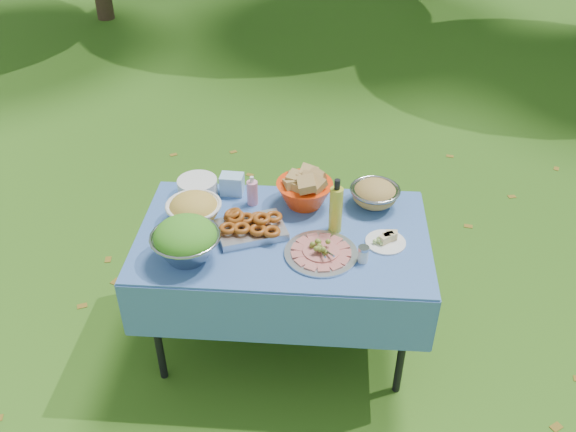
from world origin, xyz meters
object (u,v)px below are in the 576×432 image
object	(u,v)px
charcuterie_platter	(321,248)
plate_stack	(198,187)
picnic_table	(283,289)
pasta_bowl_steel	(375,194)
oil_bottle	(336,206)
bread_bowl	(305,188)
salad_bowl	(186,240)

from	to	relation	value
charcuterie_platter	plate_stack	bearing A→B (deg)	146.01
picnic_table	charcuterie_platter	xyz separation A→B (m)	(0.20, -0.15, 0.42)
pasta_bowl_steel	oil_bottle	world-z (taller)	oil_bottle
bread_bowl	charcuterie_platter	distance (m)	0.44
salad_bowl	plate_stack	bearing A→B (deg)	95.62
oil_bottle	charcuterie_platter	bearing A→B (deg)	-107.93
picnic_table	salad_bowl	bearing A→B (deg)	-152.81
charcuterie_platter	oil_bottle	bearing A→B (deg)	72.07
pasta_bowl_steel	oil_bottle	xyz separation A→B (m)	(-0.21, -0.24, 0.08)
bread_bowl	salad_bowl	bearing A→B (deg)	-137.10
plate_stack	pasta_bowl_steel	bearing A→B (deg)	-1.30
bread_bowl	pasta_bowl_steel	bearing A→B (deg)	3.15
salad_bowl	pasta_bowl_steel	size ratio (longest dim) A/B	1.26
pasta_bowl_steel	salad_bowl	bearing A→B (deg)	-150.35
plate_stack	pasta_bowl_steel	xyz separation A→B (m)	(0.96, -0.02, 0.02)
plate_stack	charcuterie_platter	xyz separation A→B (m)	(0.69, -0.46, -0.01)
picnic_table	plate_stack	size ratio (longest dim) A/B	6.73
picnic_table	bread_bowl	bearing A→B (deg)	70.72
plate_stack	charcuterie_platter	bearing A→B (deg)	-33.99
bread_bowl	pasta_bowl_steel	distance (m)	0.37
plate_stack	salad_bowl	bearing A→B (deg)	-84.38
plate_stack	oil_bottle	world-z (taller)	oil_bottle
bread_bowl	oil_bottle	distance (m)	0.28
bread_bowl	pasta_bowl_steel	world-z (taller)	bread_bowl
charcuterie_platter	bread_bowl	bearing A→B (deg)	103.59
salad_bowl	pasta_bowl_steel	bearing A→B (deg)	29.65
plate_stack	oil_bottle	distance (m)	0.80
charcuterie_platter	oil_bottle	distance (m)	0.24
salad_bowl	oil_bottle	bearing A→B (deg)	21.27
picnic_table	bread_bowl	xyz separation A→B (m)	(0.09, 0.27, 0.48)
oil_bottle	pasta_bowl_steel	bearing A→B (deg)	49.63
salad_bowl	plate_stack	size ratio (longest dim) A/B	1.51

